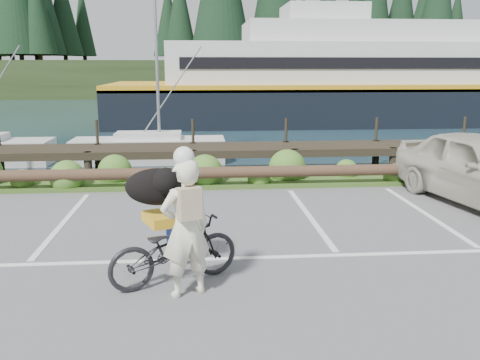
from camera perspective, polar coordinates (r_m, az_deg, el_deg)
The scene contains 7 objects.
ground at distance 9.05m, azimuth -5.95°, elevation -7.99°, with size 72.00×72.00×0.00m, color #535356.
harbor_backdrop at distance 87.04m, azimuth -4.67°, elevation 10.51°, with size 170.00×160.00×30.00m.
vegetation_strip at distance 14.12m, azimuth -5.54°, elevation -0.21°, with size 34.00×1.60×0.10m, color #3D5B21.
log_rail at distance 13.45m, azimuth -5.57°, elevation -1.08°, with size 32.00×0.30×0.60m, color #443021, non-canonical shape.
bicycle at distance 7.66m, azimuth -7.39°, elevation -7.72°, with size 0.70×2.01×1.05m, color black.
cyclist at distance 7.10m, azimuth -6.13°, elevation -5.43°, with size 0.72×0.47×1.97m, color #EFEBCB.
dog at distance 8.00m, azimuth -9.22°, elevation -0.75°, with size 1.01×0.50×0.59m, color black.
Camera 1 is at (0.24, -8.47, 3.18)m, focal length 38.00 mm.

